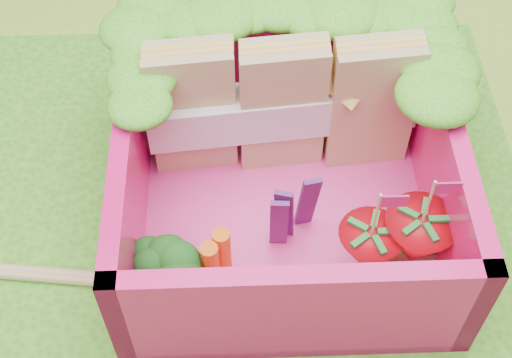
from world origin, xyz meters
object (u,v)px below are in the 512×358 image
at_px(broccoli, 165,257).
at_px(strawberry_left, 368,250).
at_px(bento_box, 286,174).
at_px(sandwich_stack, 284,106).
at_px(strawberry_right, 416,241).

distance_m(broccoli, strawberry_left, 0.77).
relative_size(bento_box, strawberry_left, 2.66).
height_order(sandwich_stack, strawberry_right, sandwich_stack).
height_order(bento_box, broccoli, bento_box).
xyz_separation_m(bento_box, broccoli, (-0.47, -0.33, -0.06)).
distance_m(sandwich_stack, broccoli, 0.80).
relative_size(sandwich_stack, broccoli, 3.31).
xyz_separation_m(sandwich_stack, broccoli, (-0.48, -0.63, -0.14)).
xyz_separation_m(broccoli, strawberry_right, (0.96, 0.05, -0.02)).
relative_size(sandwich_stack, strawberry_right, 2.19).
xyz_separation_m(sandwich_stack, strawberry_left, (0.29, -0.60, -0.17)).
relative_size(broccoli, strawberry_left, 0.70).
height_order(strawberry_left, strawberry_right, strawberry_right).
bearing_deg(strawberry_right, sandwich_stack, 129.73).
relative_size(strawberry_left, strawberry_right, 0.94).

